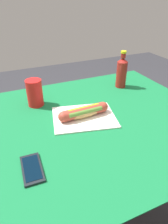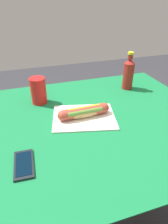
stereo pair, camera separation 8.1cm
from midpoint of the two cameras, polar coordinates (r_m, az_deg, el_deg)
The scene contains 7 objects.
ground_plane at distance 1.44m, azimuth -2.29°, elevation -27.74°, with size 6.00×6.00×0.00m, color #2D2D33.
dining_table at distance 0.97m, azimuth -3.05°, elevation -8.83°, with size 1.23×0.92×0.73m.
paper_wrapper at distance 0.92m, azimuth -2.50°, elevation -1.50°, with size 0.28×0.22×0.01m, color silver.
hot_dog at distance 0.91m, azimuth -2.52°, elevation -0.04°, with size 0.25×0.06×0.05m.
cell_phone at distance 0.71m, azimuth -17.92°, elevation -15.22°, with size 0.07×0.14×0.01m.
soda_bottle at distance 1.21m, azimuth 8.79°, elevation 11.21°, with size 0.06×0.06×0.22m.
drinking_cup at distance 1.03m, azimuth -16.08°, elevation 5.21°, with size 0.08×0.08×0.13m, color red.
Camera 1 is at (0.29, 0.68, 1.24)m, focal length 32.06 mm.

